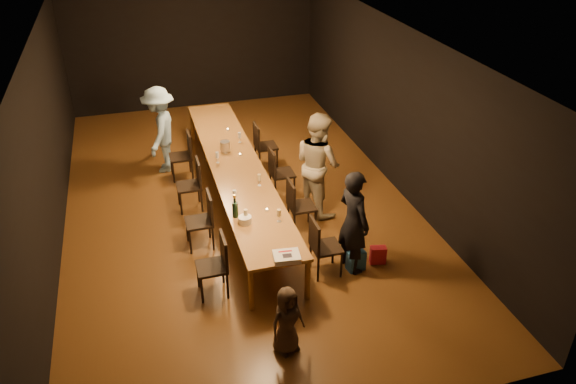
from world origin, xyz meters
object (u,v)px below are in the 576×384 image
object	(u,v)px
chair_right_0	(326,246)
chair_left_3	(181,156)
chair_right_2	(282,173)
birthday_cake	(287,257)
table	(236,167)
man_blue	(160,130)
chair_left_1	(199,221)
chair_right_1	(302,206)
woman_tan	(318,163)
woman_birthday	(353,222)
plate_stack	(245,220)
ice_bucket	(225,146)
chair_left_0	(211,266)
chair_right_3	(266,145)
chair_left_2	(189,185)
child	(287,320)
champagne_bottle	(235,206)

from	to	relation	value
chair_right_0	chair_left_3	xyz separation A→B (m)	(-1.70, 3.60, 0.00)
chair_right_2	birthday_cake	world-z (taller)	chair_right_2
table	man_blue	world-z (taller)	man_blue
chair_left_1	chair_right_1	bearing A→B (deg)	-90.00
woman_tan	man_blue	xyz separation A→B (m)	(-2.45, 2.31, -0.06)
table	woman_birthday	bearing A→B (deg)	-62.26
woman_birthday	man_blue	distance (m)	4.71
table	birthday_cake	distance (m)	2.90
chair_right_1	plate_stack	world-z (taller)	chair_right_1
table	chair_right_2	xyz separation A→B (m)	(0.85, 0.00, -0.24)
man_blue	birthday_cake	distance (m)	4.72
chair_right_1	ice_bucket	size ratio (longest dim) A/B	4.66
chair_right_0	plate_stack	world-z (taller)	chair_right_0
woman_birthday	chair_right_1	bearing A→B (deg)	1.63
chair_right_2	chair_left_3	xyz separation A→B (m)	(-1.70, 1.20, 0.00)
chair_left_0	woman_birthday	world-z (taller)	woman_birthday
table	ice_bucket	bearing A→B (deg)	97.08
chair_right_2	woman_birthday	size ratio (longest dim) A/B	0.57
chair_right_3	chair_left_3	world-z (taller)	same
chair_right_0	chair_left_1	distance (m)	2.08
table	chair_right_3	bearing A→B (deg)	54.69
plate_stack	ice_bucket	bearing A→B (deg)	86.02
man_blue	plate_stack	size ratio (longest dim) A/B	8.74
table	chair_right_2	distance (m)	0.88
chair_right_2	chair_left_3	size ratio (longest dim) A/B	1.00
table	woman_tan	size ratio (longest dim) A/B	3.28
chair_left_1	woman_tan	distance (m)	2.26
chair_left_2	plate_stack	bearing A→B (deg)	-162.13
chair_left_3	child	size ratio (longest dim) A/B	0.97
man_blue	ice_bucket	world-z (taller)	man_blue
chair_right_3	chair_left_2	world-z (taller)	same
chair_right_1	chair_right_2	xyz separation A→B (m)	(0.00, 1.20, 0.00)
chair_left_0	chair_left_2	distance (m)	2.40
chair_right_1	chair_right_2	size ratio (longest dim) A/B	1.00
chair_right_0	man_blue	size ratio (longest dim) A/B	0.54
chair_left_1	champagne_bottle	world-z (taller)	champagne_bottle
woman_birthday	champagne_bottle	distance (m)	1.76
chair_left_3	champagne_bottle	bearing A→B (deg)	-170.01
man_blue	child	world-z (taller)	man_blue
woman_birthday	birthday_cake	distance (m)	1.27
table	woman_tan	bearing A→B (deg)	-27.09
chair_right_3	man_blue	distance (m)	2.09
chair_right_3	table	bearing A→B (deg)	-35.31
plate_stack	woman_birthday	bearing A→B (deg)	-18.87
chair_right_2	man_blue	bearing A→B (deg)	-129.50
chair_left_1	birthday_cake	size ratio (longest dim) A/B	2.42
chair_right_1	chair_left_3	world-z (taller)	same
child	chair_right_0	bearing A→B (deg)	33.73
chair_left_0	woman_birthday	size ratio (longest dim) A/B	0.57
birthday_cake	child	bearing A→B (deg)	-99.23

